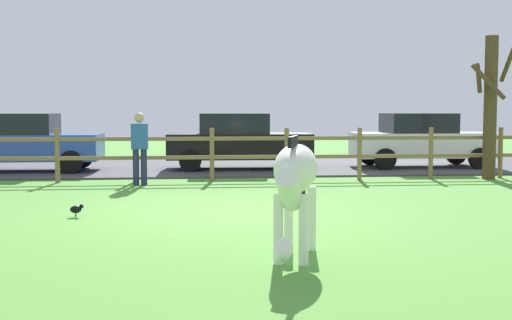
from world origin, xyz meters
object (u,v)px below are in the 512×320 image
Objects in this scene: bare_tree at (491,104)px; zebra at (295,178)px; visitor_near_fence at (140,145)px; parked_car_blue at (24,142)px; parked_car_black at (238,141)px; parked_car_white at (421,140)px; crow_on_grass at (77,209)px.

zebra is (-6.22, -8.29, -0.91)m from bare_tree.
bare_tree is at bearing 3.32° from visitor_near_fence.
parked_car_blue and parked_car_black have the same top height.
bare_tree reaches higher than visitor_near_fence.
crow_on_grass is at bearing -136.99° from parked_car_white.
bare_tree reaches higher than parked_car_white.
visitor_near_fence is (0.70, 4.47, 0.78)m from crow_on_grass.
bare_tree is 10.40m from zebra.
parked_car_white and parked_car_blue have the same top height.
bare_tree is 8.56m from visitor_near_fence.
visitor_near_fence is (-2.50, -3.46, 0.06)m from parked_car_black.
crow_on_grass is 0.13× the size of visitor_near_fence.
parked_car_blue reaches higher than zebra.
parked_car_black is at bearing -179.49° from parked_car_white.
parked_car_black is at bearing 153.62° from bare_tree.
parked_car_blue is (-2.61, 7.81, 0.72)m from crow_on_grass.
parked_car_blue is at bearing -178.85° from parked_car_black.
zebra is 1.15× the size of visitor_near_fence.
parked_car_white is (8.55, 7.98, 0.72)m from crow_on_grass.
crow_on_grass is at bearing -71.52° from parked_car_blue.
bare_tree reaches higher than parked_car_blue.
parked_car_blue is at bearing -179.16° from parked_car_white.
zebra is at bearing -116.26° from parked_car_white.
zebra is 12.46m from parked_car_blue.
bare_tree is 12.19m from parked_car_blue.
visitor_near_fence reaches higher than parked_car_white.
bare_tree is 16.33× the size of crow_on_grass.
parked_car_black is (3.21, 7.93, 0.72)m from crow_on_grass.
parked_car_white is 11.16m from parked_car_blue.
crow_on_grass is 8.58m from parked_car_black.
parked_car_black is 4.27m from visitor_near_fence.
visitor_near_fence is at bearing 106.25° from zebra.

